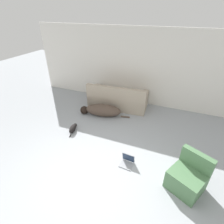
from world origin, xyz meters
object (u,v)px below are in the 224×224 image
(couch, at_px, (118,99))
(side_chair, at_px, (188,178))
(cat, at_px, (73,128))
(dog, at_px, (102,110))
(laptop_open, at_px, (127,161))

(couch, xyz_separation_m, side_chair, (2.42, -2.60, -0.01))
(cat, bearing_deg, side_chair, -117.76)
(couch, height_order, dog, couch)
(side_chair, bearing_deg, dog, 172.56)
(couch, relative_size, side_chair, 2.55)
(cat, relative_size, side_chair, 0.70)
(couch, distance_m, laptop_open, 2.71)
(cat, xyz_separation_m, laptop_open, (1.85, -0.59, -0.00))
(couch, bearing_deg, cat, 65.07)
(couch, height_order, cat, couch)
(dog, height_order, laptop_open, dog)
(laptop_open, height_order, side_chair, side_chair)
(cat, bearing_deg, dog, -35.55)
(couch, relative_size, cat, 3.66)
(cat, xyz_separation_m, side_chair, (3.11, -0.74, 0.19))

